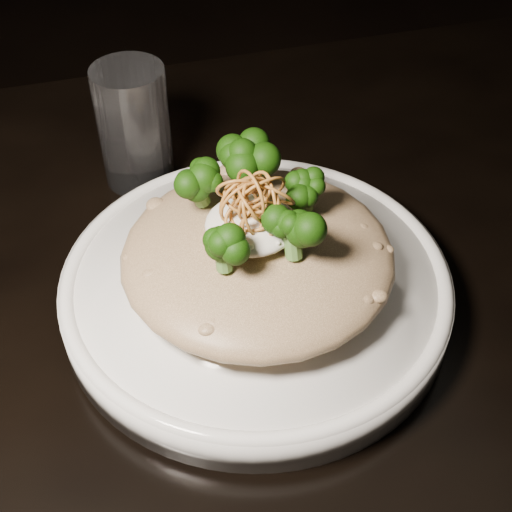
# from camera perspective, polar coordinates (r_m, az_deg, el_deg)

# --- Properties ---
(table) EXTENTS (1.10, 0.80, 0.75)m
(table) POSITION_cam_1_polar(r_m,az_deg,el_deg) (0.68, -1.48, -7.38)
(table) COLOR black
(table) RESTS_ON ground
(plate) EXTENTS (0.32, 0.32, 0.03)m
(plate) POSITION_cam_1_polar(r_m,az_deg,el_deg) (0.60, 0.00, -2.64)
(plate) COLOR white
(plate) RESTS_ON table
(risotto) EXTENTS (0.22, 0.22, 0.05)m
(risotto) POSITION_cam_1_polar(r_m,az_deg,el_deg) (0.57, 0.13, 0.10)
(risotto) COLOR brown
(risotto) RESTS_ON plate
(broccoli) EXTENTS (0.15, 0.15, 0.05)m
(broccoli) POSITION_cam_1_polar(r_m,az_deg,el_deg) (0.54, -0.31, 4.43)
(broccoli) COLOR black
(broccoli) RESTS_ON risotto
(cheese) EXTENTS (0.07, 0.07, 0.02)m
(cheese) POSITION_cam_1_polar(r_m,az_deg,el_deg) (0.54, -0.42, 2.51)
(cheese) COLOR white
(cheese) RESTS_ON risotto
(shallots) EXTENTS (0.06, 0.06, 0.04)m
(shallots) POSITION_cam_1_polar(r_m,az_deg,el_deg) (0.52, 0.10, 4.89)
(shallots) COLOR #8C5B1D
(shallots) RESTS_ON cheese
(drinking_glass) EXTENTS (0.09, 0.09, 0.12)m
(drinking_glass) POSITION_cam_1_polar(r_m,az_deg,el_deg) (0.71, -9.73, 10.18)
(drinking_glass) COLOR white
(drinking_glass) RESTS_ON table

